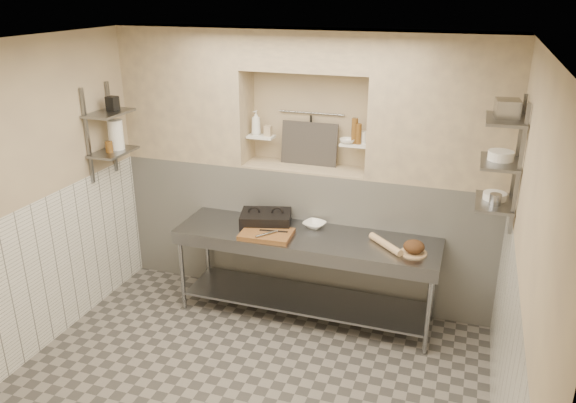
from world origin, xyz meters
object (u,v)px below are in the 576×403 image
at_px(panini_press, 266,219).
at_px(rolling_pin, 385,244).
at_px(prep_table, 305,259).
at_px(bowl_alcove, 347,141).
at_px(cutting_board, 266,234).
at_px(bottle_soap, 256,123).
at_px(bread_loaf, 414,246).
at_px(mixing_bowl, 314,225).
at_px(jug_left, 116,135).

xyz_separation_m(panini_press, rolling_pin, (1.24, -0.14, -0.03)).
bearing_deg(panini_press, prep_table, -29.67).
bearing_deg(bowl_alcove, panini_press, -149.25).
relative_size(cutting_board, rolling_pin, 1.12).
distance_m(bottle_soap, bowl_alcove, 0.99).
bearing_deg(bowl_alcove, prep_table, -115.44).
distance_m(prep_table, bread_loaf, 1.10).
height_order(cutting_board, mixing_bowl, mixing_bowl).
xyz_separation_m(panini_press, bowl_alcove, (0.72, 0.43, 0.77)).
height_order(mixing_bowl, bowl_alcove, bowl_alcove).
xyz_separation_m(cutting_board, mixing_bowl, (0.38, 0.37, 0.00)).
bearing_deg(bottle_soap, rolling_pin, -21.37).
xyz_separation_m(bottle_soap, bowl_alcove, (0.99, -0.03, -0.11)).
height_order(prep_table, bottle_soap, bottle_soap).
height_order(prep_table, cutting_board, cutting_board).
bearing_deg(cutting_board, mixing_bowl, 43.97).
xyz_separation_m(prep_table, cutting_board, (-0.35, -0.14, 0.28)).
relative_size(prep_table, panini_press, 4.50).
bearing_deg(rolling_pin, panini_press, 173.78).
xyz_separation_m(bottle_soap, jug_left, (-1.28, -0.63, -0.08)).
distance_m(mixing_bowl, bowl_alcove, 0.90).
xyz_separation_m(prep_table, panini_press, (-0.46, 0.12, 0.33)).
relative_size(bread_loaf, bottle_soap, 0.75).
xyz_separation_m(prep_table, rolling_pin, (0.78, -0.02, 0.29)).
relative_size(cutting_board, mixing_bowl, 2.28).
xyz_separation_m(cutting_board, bottle_soap, (-0.37, 0.71, 0.92)).
relative_size(mixing_bowl, bread_loaf, 1.13).
height_order(panini_press, bread_loaf, panini_press).
bearing_deg(jug_left, prep_table, 1.75).
bearing_deg(bread_loaf, bottle_soap, 160.19).
relative_size(prep_table, cutting_board, 5.25).
xyz_separation_m(cutting_board, jug_left, (-1.66, 0.08, 0.84)).
xyz_separation_m(rolling_pin, bread_loaf, (0.26, -0.05, 0.04)).
bearing_deg(bread_loaf, mixing_bowl, 163.98).
distance_m(rolling_pin, jug_left, 2.91).
bearing_deg(bottle_soap, mixing_bowl, -24.70).
bearing_deg(bottle_soap, bowl_alcove, -1.66).
relative_size(panini_press, jug_left, 1.92).
relative_size(panini_press, bread_loaf, 3.00).
relative_size(bottle_soap, bowl_alcove, 1.71).
bearing_deg(rolling_pin, mixing_bowl, 162.08).
bearing_deg(bottle_soap, panini_press, -59.49).
distance_m(prep_table, panini_press, 0.57).
distance_m(bread_loaf, jug_left, 3.16).
xyz_separation_m(prep_table, jug_left, (-2.01, -0.06, 1.12)).
bearing_deg(bread_loaf, bowl_alcove, 142.25).
distance_m(cutting_board, mixing_bowl, 0.53).
bearing_deg(cutting_board, bread_loaf, 2.95).
distance_m(mixing_bowl, bottle_soap, 1.23).
relative_size(panini_press, bowl_alcove, 3.84).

